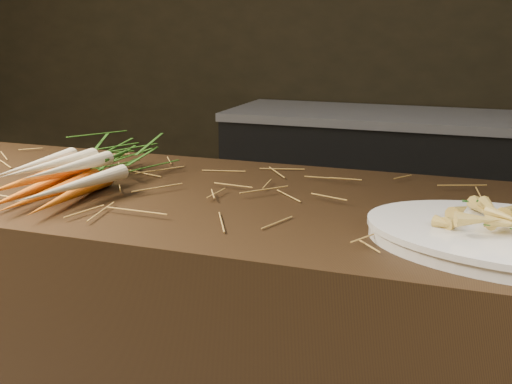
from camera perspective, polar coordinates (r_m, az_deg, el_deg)
main_counter at (r=1.61m, az=-5.90°, el=-15.61°), size 2.40×0.70×0.90m
back_counter at (r=3.25m, az=13.63°, el=-0.58°), size 1.82×0.62×0.84m
straw_bedding at (r=1.44m, az=-6.39°, el=0.37°), size 1.40×0.60×0.02m
root_veg_bunch at (r=1.53m, az=-14.11°, el=2.50°), size 0.21×0.57×0.10m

